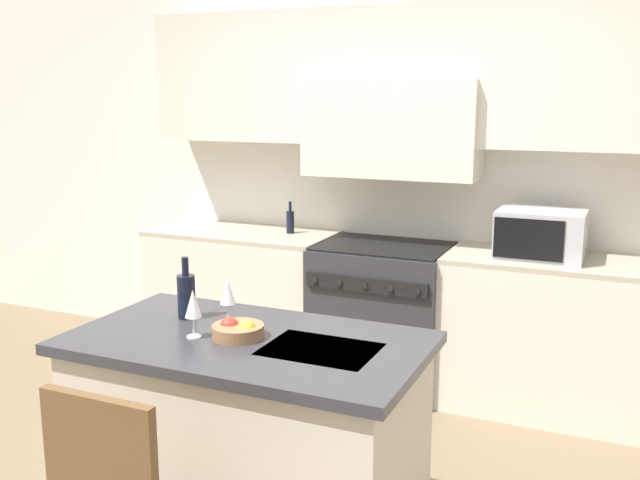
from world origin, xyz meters
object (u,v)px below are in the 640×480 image
Objects in this scene: microwave at (541,234)px; wine_glass_near at (193,305)px; range_stove at (383,315)px; fruit_bowl at (238,330)px; wine_glass_far at (228,292)px; wine_bottle at (186,295)px; oil_bottle_on_counter at (290,221)px.

wine_glass_near is (-1.09, -1.95, -0.03)m from microwave.
range_stove is at bearing -178.87° from microwave.
fruit_bowl is (-0.93, -1.88, -0.13)m from microwave.
range_stove is at bearing 86.26° from wine_glass_far.
wine_glass_far is (-0.11, -1.72, 0.58)m from range_stove.
wine_bottle is at bearing 158.40° from fruit_bowl.
wine_glass_far is 0.22m from fruit_bowl.
wine_bottle reaches higher than fruit_bowl.
wine_glass_far reaches higher than range_stove.
range_stove is 3.42× the size of wine_bottle.
wine_glass_near is (-0.14, -1.94, 0.58)m from range_stove.
microwave is at bearing 60.88° from wine_glass_near.
fruit_bowl is at bearing -89.44° from range_stove.
range_stove is 1.84m from wine_bottle.
fruit_bowl is at bearing -116.30° from microwave.
fruit_bowl is (0.33, -0.13, -0.07)m from wine_bottle.
wine_glass_near is at bearing -97.39° from wine_glass_far.
microwave is at bearing 1.13° from range_stove.
microwave is at bearing -2.54° from oil_bottle_on_counter.
oil_bottle_on_counter reaches higher than wine_glass_far.
wine_glass_near is 0.94× the size of fruit_bowl.
microwave is 2.34× the size of fruit_bowl.
wine_bottle is (-0.31, -1.73, 0.55)m from range_stove.
fruit_bowl is 2.09m from oil_bottle_on_counter.
range_stove is 0.91m from oil_bottle_on_counter.
wine_glass_far is at bearing 3.47° from wine_bottle.
wine_bottle reaches higher than range_stove.
wine_bottle is 1.38× the size of wine_glass_far.
range_stove is at bearing -7.38° from oil_bottle_on_counter.
wine_glass_near is 0.22m from wine_glass_far.
microwave is 2.24m from wine_glass_near.
fruit_bowl reaches higher than range_stove.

